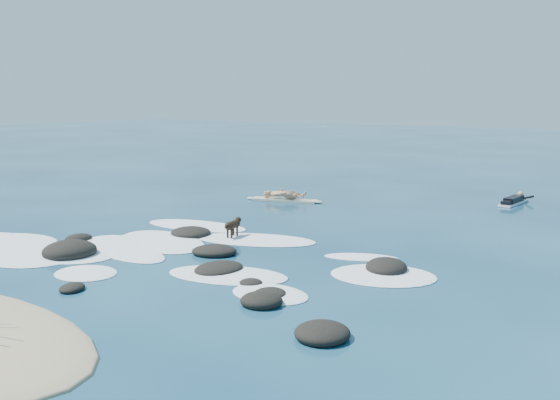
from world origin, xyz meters
The scene contains 6 objects.
ground centered at (0.00, 0.00, 0.00)m, with size 160.00×160.00×0.00m, color #0A2642.
reef_rocks centered at (1.13, -1.64, 0.10)m, with size 11.44×7.17×0.60m.
breaking_foam centered at (-0.91, -1.13, 0.01)m, with size 14.72×8.35×0.12m.
standing_surfer_rig centered at (-2.29, 8.40, 0.77)m, with size 3.42×1.25×1.96m.
paddling_surfer_rig centered at (6.17, 13.08, 0.15)m, with size 1.12×2.52×0.44m.
dog centered at (0.23, 1.48, 0.44)m, with size 0.36×1.05×0.67m.
Camera 1 is at (12.00, -13.89, 4.43)m, focal length 40.00 mm.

